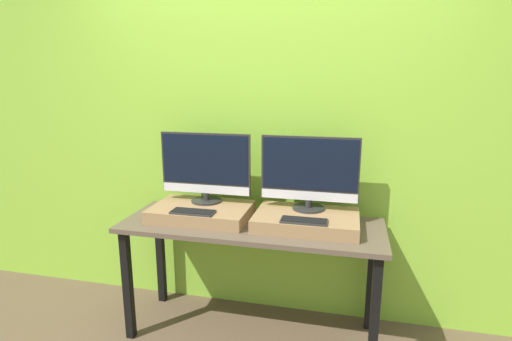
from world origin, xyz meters
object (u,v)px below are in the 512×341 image
object	(u,v)px
monitor_left	(206,166)
keyboard_right	(304,221)
monitor_right	(309,172)
keyboard_left	(193,212)

from	to	relation	value
monitor_left	keyboard_right	distance (m)	0.76
keyboard_right	monitor_left	bearing A→B (deg)	160.48
keyboard_right	monitor_right	bearing A→B (deg)	90.00
monitor_left	keyboard_right	size ratio (longest dim) A/B	2.26
monitor_left	keyboard_right	xyz separation A→B (m)	(0.68, -0.24, -0.23)
monitor_left	monitor_right	bearing A→B (deg)	0.00
keyboard_left	monitor_right	bearing A→B (deg)	19.52
keyboard_left	monitor_right	world-z (taller)	monitor_right
keyboard_right	keyboard_left	bearing A→B (deg)	180.00
keyboard_left	monitor_right	size ratio (longest dim) A/B	0.44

